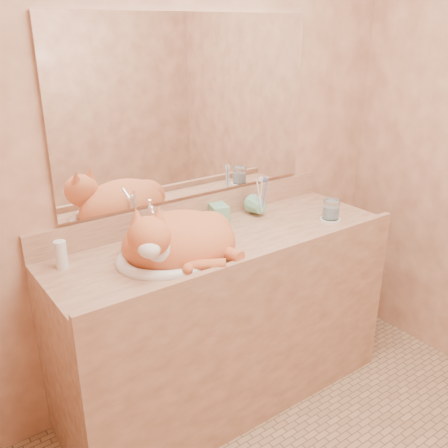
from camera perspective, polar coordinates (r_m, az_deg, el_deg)
wall_back at (r=2.32m, az=-3.85°, el=9.61°), size 2.40×0.02×2.50m
vanity_counter at (r=2.42m, az=0.18°, el=-10.99°), size 1.60×0.55×0.85m
mirror at (r=2.28m, az=-3.78°, el=12.99°), size 1.30×0.02×0.80m
sink_basin at (r=2.04m, az=-5.75°, el=-1.78°), size 0.54×0.47×0.15m
faucet at (r=2.19m, az=-8.23°, el=0.16°), size 0.05×0.13×0.18m
cat at (r=2.02m, az=-5.47°, el=-1.66°), size 0.58×0.53×0.26m
soap_dispenser at (r=2.36m, az=-0.19°, el=2.03°), size 0.10×0.10×0.18m
toothbrush_cup at (r=2.46m, az=4.33°, el=1.70°), size 0.11×0.11×0.09m
toothbrushes at (r=2.43m, az=4.38°, el=3.48°), size 0.03×0.03×0.21m
saucer at (r=2.49m, az=12.05°, el=0.51°), size 0.10×0.10×0.01m
water_glass at (r=2.47m, az=12.15°, el=1.64°), size 0.08×0.08×0.09m
lotion_bottle at (r=2.05m, az=-18.13°, el=-3.35°), size 0.05×0.05×0.11m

